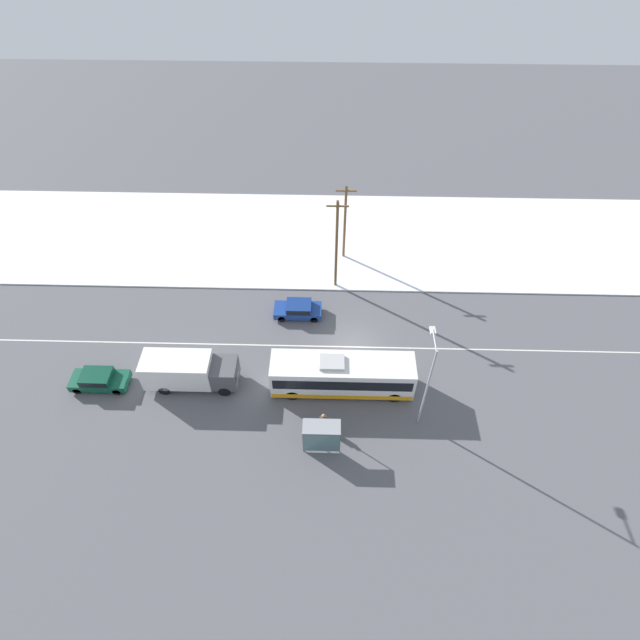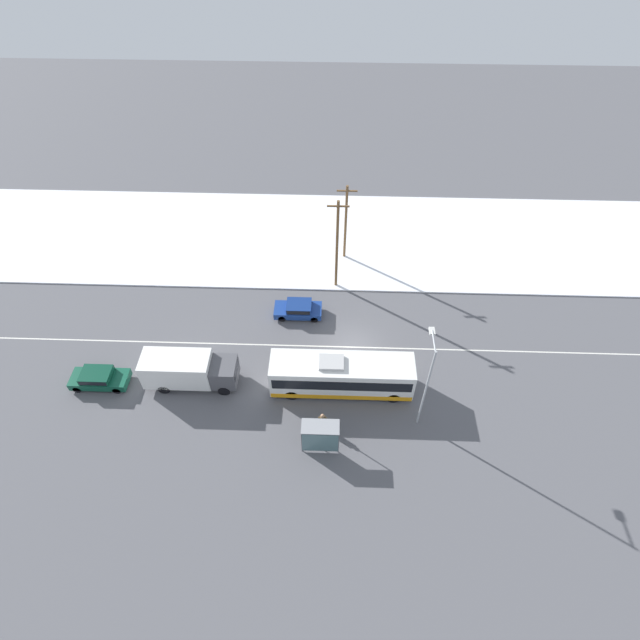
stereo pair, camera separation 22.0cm
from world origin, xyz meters
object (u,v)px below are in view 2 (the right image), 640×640
box_truck (188,370)px  utility_pole_snowlot (346,222)px  pedestrian_at_stop (322,420)px  streetlamp (427,377)px  sedan_car (298,309)px  bus_shelter (320,435)px  utility_pole_roadside (337,245)px  city_bus (342,375)px  parked_car_near_truck (99,378)px

box_truck → utility_pole_snowlot: utility_pole_snowlot is taller
pedestrian_at_stop → utility_pole_snowlot: size_ratio=0.22×
box_truck → streetlamp: 17.60m
sedan_car → streetlamp: bearing=132.7°
box_truck → utility_pole_snowlot: (11.76, 15.25, 2.56)m
sedan_car → bus_shelter: bearing=100.3°
pedestrian_at_stop → utility_pole_roadside: (0.77, 14.81, 3.72)m
utility_pole_snowlot → sedan_car: bearing=-116.7°
city_bus → box_truck: city_bus is taller
bus_shelter → streetlamp: 8.15m
bus_shelter → pedestrian_at_stop: bearing=86.2°
pedestrian_at_stop → bus_shelter: size_ratio=0.67×
bus_shelter → streetlamp: (6.94, 2.62, 3.38)m
city_bus → utility_pole_roadside: (-0.55, 11.26, 3.21)m
city_bus → pedestrian_at_stop: bearing=-110.3°
parked_car_near_truck → pedestrian_at_stop: (17.15, -3.27, 0.29)m
parked_car_near_truck → utility_pole_roadside: size_ratio=0.47×
pedestrian_at_stop → streetlamp: (6.83, 1.03, 4.00)m
pedestrian_at_stop → streetlamp: bearing=8.6°
bus_shelter → utility_pole_snowlot: bearing=85.4°
pedestrian_at_stop → city_bus: bearing=69.7°
parked_car_near_truck → pedestrian_at_stop: pedestrian_at_stop is taller
box_truck → bus_shelter: size_ratio=2.74×
city_bus → utility_pole_snowlot: size_ratio=1.34×
streetlamp → utility_pole_snowlot: (-5.30, 17.86, -0.90)m
box_truck → utility_pole_snowlot: size_ratio=0.89×
bus_shelter → utility_pole_snowlot: (1.64, 20.48, 2.48)m
city_bus → streetlamp: 7.00m
bus_shelter → utility_pole_snowlot: size_ratio=0.32×
city_bus → utility_pole_snowlot: utility_pole_snowlot is taller
bus_shelter → utility_pole_snowlot: 20.69m
box_truck → parked_car_near_truck: 6.99m
city_bus → streetlamp: (5.52, -2.52, 3.48)m
pedestrian_at_stop → sedan_car: bearing=102.3°
utility_pole_snowlot → parked_car_near_truck: bearing=-140.1°
bus_shelter → utility_pole_snowlot: utility_pole_snowlot is taller
sedan_car → parked_car_near_truck: size_ratio=0.94×
pedestrian_at_stop → bus_shelter: (-0.11, -1.59, 0.62)m
streetlamp → city_bus: bearing=155.5°
city_bus → sedan_car: 8.41m
sedan_car → streetlamp: 14.29m
box_truck → utility_pole_snowlot: 19.43m
sedan_car → parked_car_near_truck: 16.67m
pedestrian_at_stop → utility_pole_snowlot: utility_pole_snowlot is taller
utility_pole_roadside → pedestrian_at_stop: bearing=-93.0°
city_bus → utility_pole_roadside: size_ratio=1.16×
utility_pole_snowlot → box_truck: bearing=-127.6°
box_truck → sedan_car: (7.82, 7.40, -0.85)m
sedan_car → pedestrian_at_stop: (2.41, -11.04, 0.31)m
pedestrian_at_stop → utility_pole_roadside: bearing=87.0°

